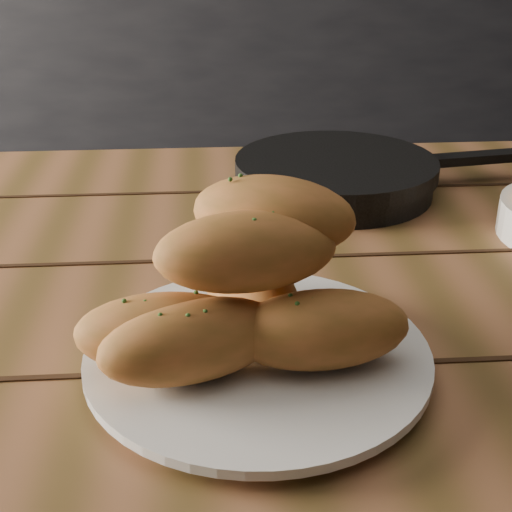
{
  "coord_description": "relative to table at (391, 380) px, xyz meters",
  "views": [
    {
      "loc": [
        0.1,
        -0.92,
        1.08
      ],
      "look_at": [
        0.14,
        -0.43,
        0.84
      ],
      "focal_mm": 50.0,
      "sensor_mm": 36.0,
      "label": 1
    }
  ],
  "objects": [
    {
      "name": "counter",
      "position": [
        -0.28,
        2.05,
        -0.21
      ],
      "size": [
        2.8,
        0.6,
        0.9
      ],
      "primitive_type": "cube",
      "color": "black",
      "rests_on": "ground"
    },
    {
      "name": "table",
      "position": [
        0.0,
        0.0,
        0.0
      ],
      "size": [
        1.54,
        0.99,
        0.75
      ],
      "color": "brown",
      "rests_on": "ground"
    },
    {
      "name": "plate",
      "position": [
        -0.14,
        -0.1,
        0.1
      ],
      "size": [
        0.27,
        0.27,
        0.02
      ],
      "color": "white",
      "rests_on": "table"
    },
    {
      "name": "bread_rolls",
      "position": [
        -0.15,
        -0.1,
        0.16
      ],
      "size": [
        0.25,
        0.21,
        0.13
      ],
      "color": "#B76532",
      "rests_on": "plate"
    },
    {
      "name": "skillet",
      "position": [
        -0.01,
        0.29,
        0.11
      ],
      "size": [
        0.39,
        0.26,
        0.05
      ],
      "color": "black",
      "rests_on": "table"
    }
  ]
}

